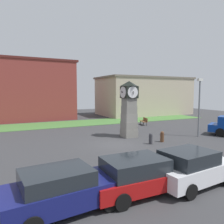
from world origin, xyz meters
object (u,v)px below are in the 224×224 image
Objects in this scene: bollard_mid_row at (151,138)px; car_navy_sedan at (64,189)px; street_lamp_far_side at (199,103)px; car_near_tower at (139,175)px; car_by_building at (191,167)px; bollard_near_tower at (162,137)px; bench at (144,121)px; clock_tower at (129,108)px.

bollard_mid_row is 0.20× the size of car_navy_sedan.
bollard_mid_row is 0.17× the size of street_lamp_far_side.
car_near_tower is 1.09× the size of car_by_building.
car_navy_sedan is (-9.90, -7.00, 0.34)m from bollard_near_tower.
street_lamp_far_side reaches higher than bollard_near_tower.
car_near_tower is 0.84× the size of street_lamp_far_side.
car_navy_sedan is 2.64× the size of bench.
car_near_tower is at bearing -117.83° from clock_tower.
bollard_mid_row is 0.20× the size of car_near_tower.
street_lamp_far_side reaches higher than car_navy_sedan.
clock_tower is at bearing 155.63° from street_lamp_far_side.
bollard_near_tower is 9.31m from bench.
clock_tower is at bearing 62.17° from car_near_tower.
bollard_near_tower is at bearing 8.88° from bollard_mid_row.
clock_tower is at bearing 116.51° from bollard_near_tower.
car_by_building is (-2.87, -7.11, 0.36)m from bollard_mid_row.
car_near_tower reaches higher than bench.
car_by_building reaches higher than bollard_mid_row.
bollard_near_tower is at bearing 45.95° from car_near_tower.
car_near_tower reaches higher than bollard_near_tower.
car_navy_sedan is 3.18m from car_near_tower.
street_lamp_far_side is (5.76, 0.49, 2.73)m from bollard_mid_row.
clock_tower is 5.72× the size of bollard_near_tower.
car_near_tower is 13.52m from street_lamp_far_side.
car_near_tower is at bearing -134.05° from bollard_near_tower.
bollard_mid_row is at bearing 51.27° from car_near_tower.
bollard_mid_row is at bearing -86.92° from clock_tower.
clock_tower is 11.38m from car_near_tower.
car_navy_sedan is 0.97× the size of car_near_tower.
bollard_mid_row is 0.21× the size of car_by_building.
bollard_near_tower is at bearing 60.26° from car_by_building.
street_lamp_far_side reaches higher than clock_tower.
bench is (13.80, 15.45, -0.26)m from car_navy_sedan.
clock_tower reaches higher than bollard_near_tower.
car_navy_sedan is 5.73m from car_by_building.
street_lamp_far_side is at bearing 26.93° from car_navy_sedan.
bollard_near_tower is 0.22× the size of car_by_building.
bollard_mid_row is 0.53× the size of bench.
bench is (3.90, 8.45, 0.07)m from bollard_near_tower.
bollard_near_tower reaches higher than bollard_mid_row.
bollard_mid_row is 10.96m from car_navy_sedan.
car_navy_sedan reaches higher than car_near_tower.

